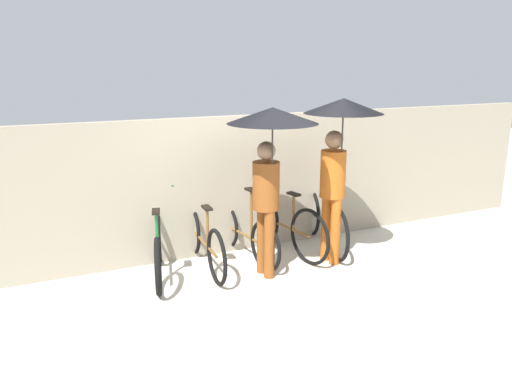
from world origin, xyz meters
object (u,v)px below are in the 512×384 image
object	(u,v)px
parked_bicycle_3	(284,225)
parked_bicycle_2	(244,233)
parked_bicycle_0	(158,249)
pedestrian_center	(339,138)
pedestrian_leading	(270,145)
parked_bicycle_1	(203,240)
parked_bicycle_4	(323,221)

from	to	relation	value
parked_bicycle_3	parked_bicycle_2	bearing A→B (deg)	77.05
parked_bicycle_0	pedestrian_center	distance (m)	2.57
parked_bicycle_2	pedestrian_leading	distance (m)	1.45
parked_bicycle_0	pedestrian_leading	xyz separation A→B (m)	(1.21, -0.59, 1.28)
parked_bicycle_0	parked_bicycle_2	distance (m)	1.18
parked_bicycle_2	pedestrian_center	bearing A→B (deg)	-131.89
parked_bicycle_1	parked_bicycle_2	world-z (taller)	parked_bicycle_1
parked_bicycle_4	parked_bicycle_1	bearing A→B (deg)	101.26
parked_bicycle_0	parked_bicycle_4	size ratio (longest dim) A/B	0.91
parked_bicycle_0	parked_bicycle_2	world-z (taller)	parked_bicycle_0
parked_bicycle_3	parked_bicycle_0	bearing A→B (deg)	82.16
parked_bicycle_3	pedestrian_leading	distance (m)	1.51
parked_bicycle_4	pedestrian_leading	size ratio (longest dim) A/B	0.85
parked_bicycle_0	pedestrian_center	bearing A→B (deg)	-90.11
parked_bicycle_3	pedestrian_center	size ratio (longest dim) A/B	0.82
pedestrian_leading	parked_bicycle_3	bearing A→B (deg)	-133.27
parked_bicycle_1	parked_bicycle_0	bearing A→B (deg)	96.49
pedestrian_center	parked_bicycle_0	bearing A→B (deg)	-22.77
parked_bicycle_1	pedestrian_center	distance (m)	2.11
parked_bicycle_1	pedestrian_center	size ratio (longest dim) A/B	0.82
parked_bicycle_2	pedestrian_center	xyz separation A→B (m)	(0.98, -0.66, 1.29)
parked_bicycle_3	pedestrian_center	world-z (taller)	pedestrian_center
parked_bicycle_1	pedestrian_leading	bearing A→B (deg)	-133.16
parked_bicycle_1	parked_bicycle_3	bearing A→B (deg)	-85.61
parked_bicycle_0	parked_bicycle_2	xyz separation A→B (m)	(1.17, 0.11, 0.00)
parked_bicycle_3	parked_bicycle_4	bearing A→B (deg)	-104.39
parked_bicycle_2	parked_bicycle_4	world-z (taller)	parked_bicycle_2
parked_bicycle_4	parked_bicycle_2	bearing A→B (deg)	98.09
parked_bicycle_1	parked_bicycle_2	bearing A→B (deg)	-81.22
parked_bicycle_4	pedestrian_leading	distance (m)	1.81
parked_bicycle_0	pedestrian_leading	size ratio (longest dim) A/B	0.78
parked_bicycle_0	parked_bicycle_4	world-z (taller)	parked_bicycle_0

